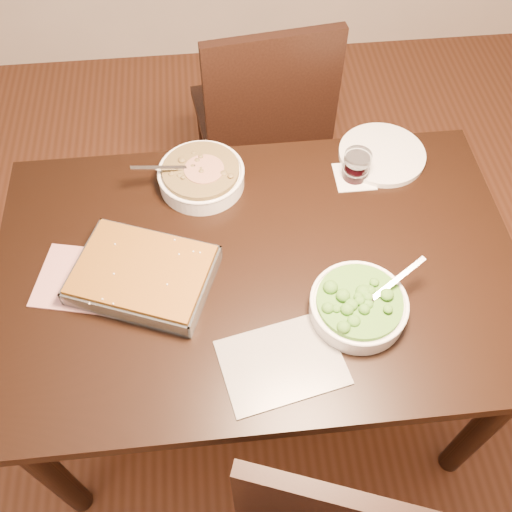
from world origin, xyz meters
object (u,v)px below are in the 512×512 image
Objects in this scene: stew_bowl at (201,176)px; chair_far at (263,119)px; broccoli_bowl at (358,305)px; wine_tumbler at (357,165)px; dinner_plate at (382,154)px; baking_dish at (143,275)px; table at (258,284)px.

chair_far reaches higher than stew_bowl.
wine_tumbler is at bearing 79.21° from broccoli_bowl.
stew_bowl is 0.55m from dinner_plate.
stew_bowl is 0.28× the size of chair_far.
baking_dish is 0.94m from chair_far.
table is 0.45m from wine_tumbler.
stew_bowl is 0.60m from broccoli_bowl.
broccoli_bowl is (0.36, -0.47, -0.00)m from stew_bowl.
chair_far reaches higher than dinner_plate.
chair_far reaches higher than broccoli_bowl.
stew_bowl is at bearing 127.65° from broccoli_bowl.
baking_dish is (-0.16, -0.33, -0.00)m from stew_bowl.
chair_far is (0.10, 0.79, -0.11)m from table.
wine_tumbler is at bearing 105.67° from chair_far.
broccoli_bowl is 0.63× the size of baking_dish.
wine_tumbler is 0.60m from chair_far.
wine_tumbler reaches higher than baking_dish.
baking_dish is 0.81m from dinner_plate.
stew_bowl is at bearing 177.54° from wine_tumbler.
baking_dish is 0.69m from wine_tumbler.
table is 0.80m from chair_far.
stew_bowl reaches higher than wine_tumbler.
table is 1.43× the size of chair_far.
wine_tumbler is at bearing 41.91° from table.
stew_bowl is 1.06× the size of dinner_plate.
stew_bowl is 0.68× the size of baking_dish.
dinner_plate is at bearing 118.83° from chair_far.
stew_bowl is 0.59m from chair_far.
stew_bowl is 0.36m from baking_dish.
table is 0.36m from stew_bowl.
chair_far is at bearing 112.91° from wine_tumbler.
wine_tumbler is 0.34× the size of dinner_plate.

